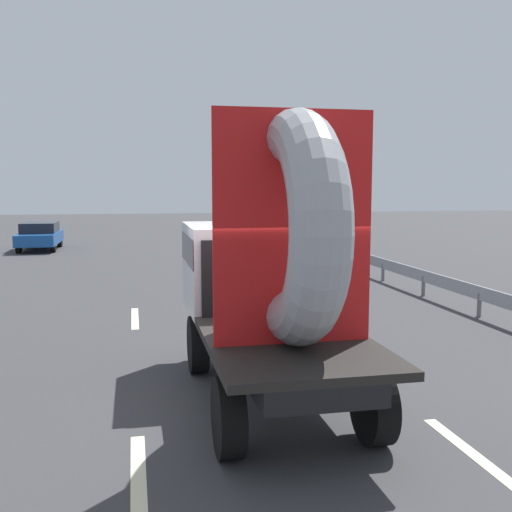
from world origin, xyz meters
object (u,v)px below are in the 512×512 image
at_px(traffic_light, 350,170).
at_px(oncoming_car, 40,235).
at_px(distant_sedan, 274,244).
at_px(flatbed_truck, 267,270).

bearing_deg(traffic_light, oncoming_car, 146.94).
height_order(distant_sedan, oncoming_car, distant_sedan).
relative_size(flatbed_truck, traffic_light, 0.92).
relative_size(flatbed_truck, oncoming_car, 1.26).
bearing_deg(distant_sedan, flatbed_truck, -103.83).
bearing_deg(distant_sedan, traffic_light, -29.87).
distance_m(traffic_light, oncoming_car, 15.12).
distance_m(distant_sedan, traffic_light, 4.17).
height_order(flatbed_truck, distant_sedan, flatbed_truck).
bearing_deg(oncoming_car, distant_sedan, -33.86).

